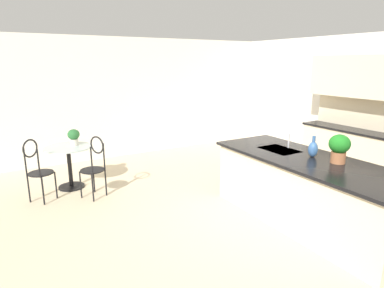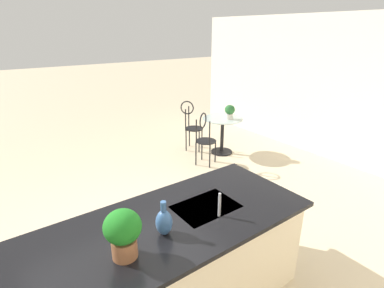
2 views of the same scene
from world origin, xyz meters
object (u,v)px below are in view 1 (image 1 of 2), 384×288
bistro_table (69,163)px  chair_by_island (94,164)px  potted_plant_counter_near (339,147)px  vase_on_counter (313,149)px  chair_near_window (37,167)px  potted_plant_on_table (74,136)px

bistro_table → chair_by_island: chair_by_island is taller
potted_plant_counter_near → vase_on_counter: potted_plant_counter_near is taller
chair_near_window → potted_plant_on_table: 0.87m
vase_on_counter → potted_plant_counter_near: bearing=8.3°
bistro_table → vase_on_counter: vase_on_counter is taller
potted_plant_on_table → vase_on_counter: vase_on_counter is taller
chair_by_island → potted_plant_counter_near: 3.61m
chair_by_island → potted_plant_on_table: size_ratio=3.64×
bistro_table → vase_on_counter: bearing=41.8°
chair_by_island → potted_plant_counter_near: potted_plant_counter_near is taller
bistro_table → potted_plant_counter_near: (3.29, 2.69, 0.68)m
bistro_table → chair_near_window: bearing=-54.3°
bistro_table → potted_plant_counter_near: potted_plant_counter_near is taller
chair_by_island → vase_on_counter: 3.31m
chair_near_window → potted_plant_counter_near: (2.91, 3.22, 0.56)m
bistro_table → chair_by_island: size_ratio=0.77×
chair_near_window → potted_plant_counter_near: potted_plant_counter_near is taller
bistro_table → chair_near_window: size_ratio=0.77×
chair_by_island → potted_plant_counter_near: bearing=42.6°
chair_by_island → chair_near_window: bearing=-109.2°
chair_by_island → vase_on_counter: (2.27, 2.37, 0.46)m
potted_plant_on_table → potted_plant_counter_near: (3.36, 2.56, 0.23)m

